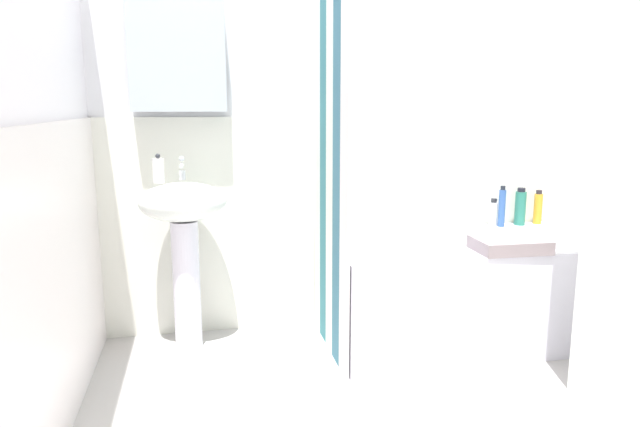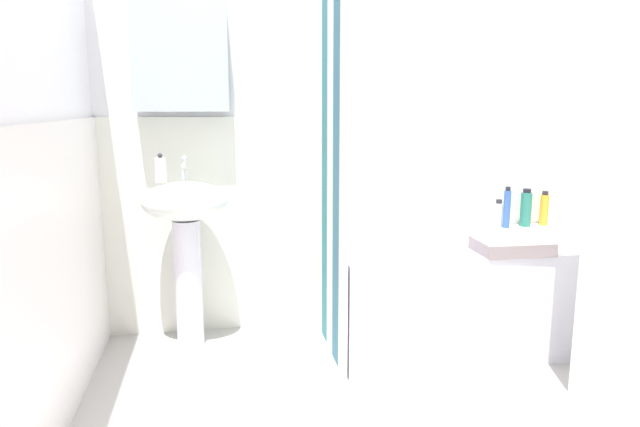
{
  "view_description": "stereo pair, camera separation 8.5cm",
  "coord_description": "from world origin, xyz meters",
  "px_view_note": "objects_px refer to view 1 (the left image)",
  "views": [
    {
      "loc": [
        -1.0,
        -1.93,
        1.26
      ],
      "look_at": [
        -0.44,
        0.74,
        0.75
      ],
      "focal_mm": 32.37,
      "sensor_mm": 36.0,
      "label": 1
    },
    {
      "loc": [
        -0.92,
        -1.94,
        1.26
      ],
      "look_at": [
        -0.44,
        0.74,
        0.75
      ],
      "focal_mm": 32.37,
      "sensor_mm": 36.0,
      "label": 2
    }
  ],
  "objects_px": {
    "sink": "(184,228)",
    "towel_folded": "(510,245)",
    "conditioner_bottle": "(493,213)",
    "body_wash_bottle": "(520,207)",
    "soap_dispenser": "(158,170)",
    "shampoo_bottle": "(502,207)",
    "bathtub": "(462,289)",
    "lotion_bottle": "(538,208)"
  },
  "relations": [
    {
      "from": "body_wash_bottle",
      "to": "shampoo_bottle",
      "type": "relative_size",
      "value": 0.92
    },
    {
      "from": "sink",
      "to": "soap_dispenser",
      "type": "bearing_deg",
      "value": 173.97
    },
    {
      "from": "towel_folded",
      "to": "bathtub",
      "type": "bearing_deg",
      "value": 112.92
    },
    {
      "from": "body_wash_bottle",
      "to": "shampoo_bottle",
      "type": "distance_m",
      "value": 0.14
    },
    {
      "from": "sink",
      "to": "towel_folded",
      "type": "xyz_separation_m",
      "value": [
        1.57,
        -0.44,
        -0.06
      ]
    },
    {
      "from": "body_wash_bottle",
      "to": "conditioner_bottle",
      "type": "xyz_separation_m",
      "value": [
        -0.17,
        0.01,
        -0.03
      ]
    },
    {
      "from": "sink",
      "to": "towel_folded",
      "type": "relative_size",
      "value": 2.54
    },
    {
      "from": "lotion_bottle",
      "to": "conditioner_bottle",
      "type": "bearing_deg",
      "value": 179.32
    },
    {
      "from": "lotion_bottle",
      "to": "soap_dispenser",
      "type": "bearing_deg",
      "value": -176.87
    },
    {
      "from": "conditioner_bottle",
      "to": "towel_folded",
      "type": "distance_m",
      "value": 0.62
    },
    {
      "from": "sink",
      "to": "body_wash_bottle",
      "type": "xyz_separation_m",
      "value": [
        1.96,
        0.12,
        0.01
      ]
    },
    {
      "from": "sink",
      "to": "conditioner_bottle",
      "type": "height_order",
      "value": "sink"
    },
    {
      "from": "conditioner_bottle",
      "to": "sink",
      "type": "bearing_deg",
      "value": -175.67
    },
    {
      "from": "lotion_bottle",
      "to": "towel_folded",
      "type": "xyz_separation_m",
      "value": [
        -0.51,
        -0.58,
        -0.07
      ]
    },
    {
      "from": "soap_dispenser",
      "to": "shampoo_bottle",
      "type": "bearing_deg",
      "value": 2.62
    },
    {
      "from": "shampoo_bottle",
      "to": "towel_folded",
      "type": "distance_m",
      "value": 0.61
    },
    {
      "from": "sink",
      "to": "shampoo_bottle",
      "type": "distance_m",
      "value": 1.83
    },
    {
      "from": "shampoo_bottle",
      "to": "towel_folded",
      "type": "bearing_deg",
      "value": -115.14
    },
    {
      "from": "bathtub",
      "to": "conditioner_bottle",
      "type": "distance_m",
      "value": 0.58
    },
    {
      "from": "soap_dispenser",
      "to": "shampoo_bottle",
      "type": "distance_m",
      "value": 1.96
    },
    {
      "from": "sink",
      "to": "bathtub",
      "type": "relative_size",
      "value": 0.61
    },
    {
      "from": "soap_dispenser",
      "to": "shampoo_bottle",
      "type": "height_order",
      "value": "soap_dispenser"
    },
    {
      "from": "lotion_bottle",
      "to": "shampoo_bottle",
      "type": "height_order",
      "value": "shampoo_bottle"
    },
    {
      "from": "bathtub",
      "to": "lotion_bottle",
      "type": "bearing_deg",
      "value": 26.7
    },
    {
      "from": "soap_dispenser",
      "to": "body_wash_bottle",
      "type": "height_order",
      "value": "soap_dispenser"
    },
    {
      "from": "body_wash_bottle",
      "to": "towel_folded",
      "type": "relative_size",
      "value": 0.65
    },
    {
      "from": "body_wash_bottle",
      "to": "towel_folded",
      "type": "xyz_separation_m",
      "value": [
        -0.39,
        -0.57,
        -0.07
      ]
    },
    {
      "from": "soap_dispenser",
      "to": "towel_folded",
      "type": "distance_m",
      "value": 1.78
    },
    {
      "from": "body_wash_bottle",
      "to": "shampoo_bottle",
      "type": "bearing_deg",
      "value": -171.07
    },
    {
      "from": "conditioner_bottle",
      "to": "shampoo_bottle",
      "type": "bearing_deg",
      "value": -45.94
    },
    {
      "from": "lotion_bottle",
      "to": "conditioner_bottle",
      "type": "relative_size",
      "value": 1.26
    },
    {
      "from": "soap_dispenser",
      "to": "conditioner_bottle",
      "type": "height_order",
      "value": "soap_dispenser"
    },
    {
      "from": "conditioner_bottle",
      "to": "body_wash_bottle",
      "type": "bearing_deg",
      "value": -4.86
    },
    {
      "from": "soap_dispenser",
      "to": "towel_folded",
      "type": "height_order",
      "value": "soap_dispenser"
    },
    {
      "from": "shampoo_bottle",
      "to": "sink",
      "type": "bearing_deg",
      "value": -176.85
    },
    {
      "from": "soap_dispenser",
      "to": "lotion_bottle",
      "type": "xyz_separation_m",
      "value": [
        2.2,
        0.12,
        -0.29
      ]
    },
    {
      "from": "conditioner_bottle",
      "to": "towel_folded",
      "type": "height_order",
      "value": "conditioner_bottle"
    },
    {
      "from": "lotion_bottle",
      "to": "towel_folded",
      "type": "relative_size",
      "value": 0.6
    },
    {
      "from": "sink",
      "to": "towel_folded",
      "type": "height_order",
      "value": "sink"
    },
    {
      "from": "soap_dispenser",
      "to": "bathtub",
      "type": "relative_size",
      "value": 0.1
    },
    {
      "from": "soap_dispenser",
      "to": "body_wash_bottle",
      "type": "bearing_deg",
      "value": 3.03
    },
    {
      "from": "shampoo_bottle",
      "to": "towel_folded",
      "type": "height_order",
      "value": "shampoo_bottle"
    }
  ]
}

